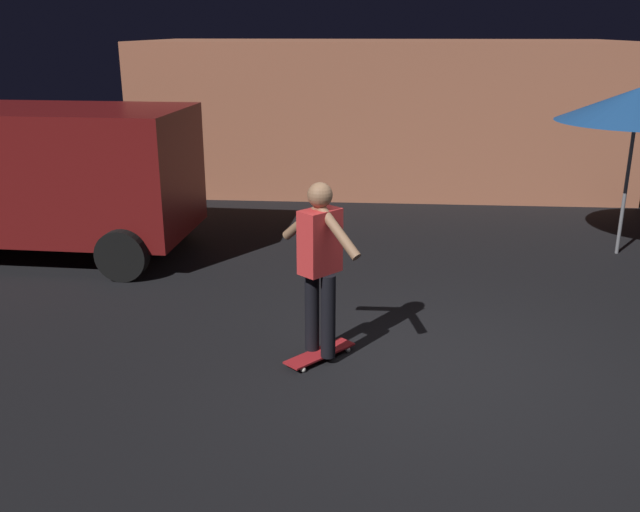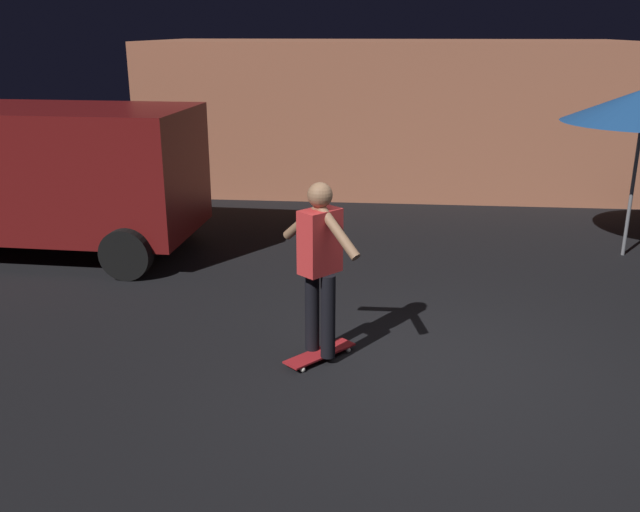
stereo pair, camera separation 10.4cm
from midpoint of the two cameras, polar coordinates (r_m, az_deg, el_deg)
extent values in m
plane|color=black|center=(6.67, 9.75, -9.05)|extent=(28.00, 28.00, 0.00)
cube|color=#B76B4C|center=(14.22, 5.79, 11.68)|extent=(9.24, 3.70, 2.82)
cube|color=maroon|center=(10.45, -22.65, 6.69)|extent=(4.67, 2.09, 1.70)
cylinder|color=black|center=(9.01, -15.44, 0.16)|extent=(0.67, 0.25, 0.66)
cylinder|color=black|center=(10.78, -11.40, 3.42)|extent=(0.67, 0.25, 0.66)
cylinder|color=slate|center=(10.37, 24.83, 5.87)|extent=(0.05, 0.05, 2.20)
cube|color=#AD1E23|center=(6.70, 0.45, -8.06)|extent=(0.67, 0.72, 0.02)
sphere|color=silver|center=(6.96, 1.78, -7.34)|extent=(0.05, 0.05, 0.05)
sphere|color=silver|center=(6.85, 2.79, -7.78)|extent=(0.05, 0.05, 0.05)
sphere|color=silver|center=(6.59, -1.98, -8.87)|extent=(0.05, 0.05, 0.05)
sphere|color=silver|center=(6.48, -0.98, -9.38)|extent=(0.05, 0.05, 0.05)
cylinder|color=black|center=(6.60, -0.20, -4.48)|extent=(0.14, 0.14, 0.82)
cylinder|color=black|center=(6.45, 1.13, -5.04)|extent=(0.14, 0.14, 0.82)
cube|color=red|center=(6.28, 0.48, 1.21)|extent=(0.42, 0.43, 0.60)
sphere|color=#936B4C|center=(6.16, 0.49, 5.08)|extent=(0.23, 0.23, 0.23)
cylinder|color=#936B4C|center=(6.39, -0.88, 2.92)|extent=(0.47, 0.43, 0.46)
cylinder|color=#936B4C|center=(6.08, 1.90, 2.11)|extent=(0.47, 0.43, 0.46)
camera|label=1|loc=(0.05, -89.53, 0.16)|focal=38.61mm
camera|label=2|loc=(0.05, 90.47, -0.16)|focal=38.61mm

